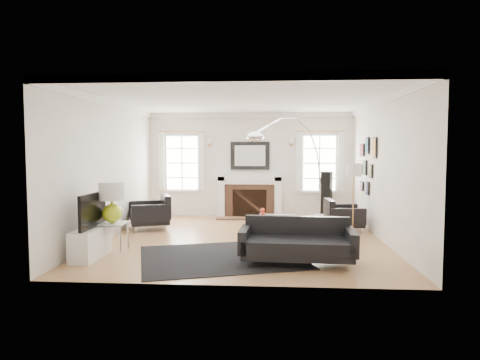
# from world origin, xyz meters

# --- Properties ---
(floor) EXTENTS (6.00, 6.00, 0.00)m
(floor) POSITION_xyz_m (0.00, 0.00, 0.00)
(floor) COLOR #A17543
(floor) RESTS_ON ground
(back_wall) EXTENTS (5.50, 0.04, 2.80)m
(back_wall) POSITION_xyz_m (0.00, 3.00, 1.40)
(back_wall) COLOR white
(back_wall) RESTS_ON floor
(front_wall) EXTENTS (5.50, 0.04, 2.80)m
(front_wall) POSITION_xyz_m (0.00, -3.00, 1.40)
(front_wall) COLOR white
(front_wall) RESTS_ON floor
(left_wall) EXTENTS (0.04, 6.00, 2.80)m
(left_wall) POSITION_xyz_m (-2.75, 0.00, 1.40)
(left_wall) COLOR white
(left_wall) RESTS_ON floor
(right_wall) EXTENTS (0.04, 6.00, 2.80)m
(right_wall) POSITION_xyz_m (2.75, 0.00, 1.40)
(right_wall) COLOR white
(right_wall) RESTS_ON floor
(ceiling) EXTENTS (5.50, 6.00, 0.02)m
(ceiling) POSITION_xyz_m (0.00, 0.00, 2.80)
(ceiling) COLOR white
(ceiling) RESTS_ON back_wall
(crown_molding) EXTENTS (5.50, 6.00, 0.12)m
(crown_molding) POSITION_xyz_m (0.00, 0.00, 2.74)
(crown_molding) COLOR white
(crown_molding) RESTS_ON back_wall
(fireplace) EXTENTS (1.70, 0.69, 1.11)m
(fireplace) POSITION_xyz_m (0.00, 2.79, 0.54)
(fireplace) COLOR white
(fireplace) RESTS_ON floor
(mantel_mirror) EXTENTS (1.05, 0.07, 0.75)m
(mantel_mirror) POSITION_xyz_m (0.00, 2.95, 1.65)
(mantel_mirror) COLOR black
(mantel_mirror) RESTS_ON back_wall
(window_left) EXTENTS (1.24, 0.15, 1.62)m
(window_left) POSITION_xyz_m (-1.85, 2.95, 1.46)
(window_left) COLOR white
(window_left) RESTS_ON back_wall
(window_right) EXTENTS (1.24, 0.15, 1.62)m
(window_right) POSITION_xyz_m (1.85, 2.95, 1.46)
(window_right) COLOR white
(window_right) RESTS_ON back_wall
(gallery_wall) EXTENTS (0.04, 1.73, 1.29)m
(gallery_wall) POSITION_xyz_m (2.72, 1.30, 1.53)
(gallery_wall) COLOR black
(gallery_wall) RESTS_ON right_wall
(tv_unit) EXTENTS (0.35, 1.00, 1.09)m
(tv_unit) POSITION_xyz_m (-2.44, -1.70, 0.33)
(tv_unit) COLOR white
(tv_unit) RESTS_ON floor
(area_rug) EXTENTS (3.15, 2.86, 0.01)m
(area_rug) POSITION_xyz_m (-0.28, -1.52, 0.01)
(area_rug) COLOR black
(area_rug) RESTS_ON floor
(sofa) EXTENTS (1.84, 0.92, 0.59)m
(sofa) POSITION_xyz_m (0.97, -1.79, 0.32)
(sofa) COLOR black
(sofa) RESTS_ON floor
(armchair_left) EXTENTS (1.12, 1.18, 0.64)m
(armchair_left) POSITION_xyz_m (-2.14, 0.96, 0.36)
(armchair_left) COLOR black
(armchair_left) RESTS_ON floor
(armchair_right) EXTENTS (0.82, 0.90, 0.58)m
(armchair_right) POSITION_xyz_m (2.14, 1.04, 0.32)
(armchair_right) COLOR black
(armchair_right) RESTS_ON floor
(coffee_table) EXTENTS (0.83, 0.83, 0.37)m
(coffee_table) POSITION_xyz_m (0.72, 0.60, 0.34)
(coffee_table) COLOR silver
(coffee_table) RESTS_ON floor
(side_table_left) EXTENTS (0.49, 0.49, 0.54)m
(side_table_left) POSITION_xyz_m (-2.20, -1.36, 0.43)
(side_table_left) COLOR silver
(side_table_left) RESTS_ON floor
(nesting_table) EXTENTS (0.52, 0.44, 0.57)m
(nesting_table) POSITION_xyz_m (0.41, -0.91, 0.45)
(nesting_table) COLOR silver
(nesting_table) RESTS_ON floor
(gourd_lamp) EXTENTS (0.44, 0.44, 0.71)m
(gourd_lamp) POSITION_xyz_m (-2.20, -1.36, 0.95)
(gourd_lamp) COLOR #BFD91B
(gourd_lamp) RESTS_ON side_table_left
(orange_vase) EXTENTS (0.10, 0.10, 0.17)m
(orange_vase) POSITION_xyz_m (0.41, -0.91, 0.67)
(orange_vase) COLOR red
(orange_vase) RESTS_ON nesting_table
(arc_floor_lamp) EXTENTS (1.86, 1.72, 2.63)m
(arc_floor_lamp) POSITION_xyz_m (0.99, 1.22, 1.42)
(arc_floor_lamp) COLOR silver
(arc_floor_lamp) RESTS_ON floor
(stick_floor_lamp) EXTENTS (0.31, 0.31, 1.53)m
(stick_floor_lamp) POSITION_xyz_m (2.20, 0.08, 1.33)
(stick_floor_lamp) COLOR #B6773F
(stick_floor_lamp) RESTS_ON floor
(speaker_tower) EXTENTS (0.33, 0.33, 1.25)m
(speaker_tower) POSITION_xyz_m (2.01, 2.65, 0.62)
(speaker_tower) COLOR black
(speaker_tower) RESTS_ON floor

